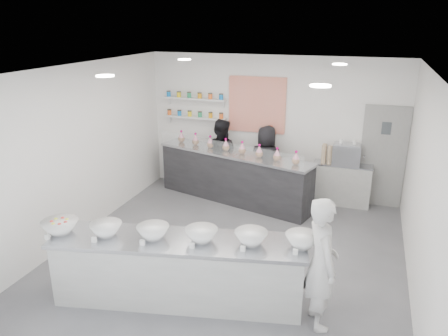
# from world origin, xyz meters

# --- Properties ---
(floor) EXTENTS (6.00, 6.00, 0.00)m
(floor) POSITION_xyz_m (0.00, 0.00, 0.00)
(floor) COLOR #515156
(floor) RESTS_ON ground
(ceiling) EXTENTS (6.00, 6.00, 0.00)m
(ceiling) POSITION_xyz_m (0.00, 0.00, 3.00)
(ceiling) COLOR white
(ceiling) RESTS_ON floor
(back_wall) EXTENTS (5.50, 0.00, 5.50)m
(back_wall) POSITION_xyz_m (0.00, 3.00, 1.50)
(back_wall) COLOR white
(back_wall) RESTS_ON floor
(left_wall) EXTENTS (0.00, 6.00, 6.00)m
(left_wall) POSITION_xyz_m (-2.75, 0.00, 1.50)
(left_wall) COLOR white
(left_wall) RESTS_ON floor
(right_wall) EXTENTS (0.00, 6.00, 6.00)m
(right_wall) POSITION_xyz_m (2.75, 0.00, 1.50)
(right_wall) COLOR white
(right_wall) RESTS_ON floor
(back_door) EXTENTS (0.88, 0.04, 2.10)m
(back_door) POSITION_xyz_m (2.30, 2.97, 1.05)
(back_door) COLOR gray
(back_door) RESTS_ON floor
(pattern_panel) EXTENTS (1.25, 0.03, 1.20)m
(pattern_panel) POSITION_xyz_m (-0.35, 2.98, 1.95)
(pattern_panel) COLOR red
(pattern_panel) RESTS_ON back_wall
(jar_shelf_lower) EXTENTS (1.45, 0.22, 0.04)m
(jar_shelf_lower) POSITION_xyz_m (-1.75, 2.90, 1.60)
(jar_shelf_lower) COLOR silver
(jar_shelf_lower) RESTS_ON back_wall
(jar_shelf_upper) EXTENTS (1.45, 0.22, 0.04)m
(jar_shelf_upper) POSITION_xyz_m (-1.75, 2.90, 2.02)
(jar_shelf_upper) COLOR silver
(jar_shelf_upper) RESTS_ON back_wall
(preserve_jars) EXTENTS (1.45, 0.10, 0.56)m
(preserve_jars) POSITION_xyz_m (-1.75, 2.88, 1.88)
(preserve_jars) COLOR orange
(preserve_jars) RESTS_ON jar_shelf_lower
(downlight_0) EXTENTS (0.24, 0.24, 0.02)m
(downlight_0) POSITION_xyz_m (-1.40, -1.00, 2.98)
(downlight_0) COLOR white
(downlight_0) RESTS_ON ceiling
(downlight_1) EXTENTS (0.24, 0.24, 0.02)m
(downlight_1) POSITION_xyz_m (1.40, -1.00, 2.98)
(downlight_1) COLOR white
(downlight_1) RESTS_ON ceiling
(downlight_2) EXTENTS (0.24, 0.24, 0.02)m
(downlight_2) POSITION_xyz_m (-1.40, 1.60, 2.98)
(downlight_2) COLOR white
(downlight_2) RESTS_ON ceiling
(downlight_3) EXTENTS (0.24, 0.24, 0.02)m
(downlight_3) POSITION_xyz_m (1.40, 1.60, 2.98)
(downlight_3) COLOR white
(downlight_3) RESTS_ON ceiling
(prep_counter) EXTENTS (3.49, 1.45, 0.93)m
(prep_counter) POSITION_xyz_m (-0.28, -1.34, 0.46)
(prep_counter) COLOR #9A9B96
(prep_counter) RESTS_ON floor
(back_bar) EXTENTS (3.51, 1.54, 1.07)m
(back_bar) POSITION_xyz_m (-0.62, 2.23, 0.54)
(back_bar) COLOR black
(back_bar) RESTS_ON floor
(sneeze_guard) EXTENTS (3.29, 0.93, 0.29)m
(sneeze_guard) POSITION_xyz_m (-0.71, 1.94, 1.22)
(sneeze_guard) COLOR white
(sneeze_guard) RESTS_ON back_bar
(espresso_ledge) EXTENTS (1.19, 0.38, 0.88)m
(espresso_ledge) POSITION_xyz_m (1.55, 2.78, 0.44)
(espresso_ledge) COLOR #9A9B96
(espresso_ledge) RESTS_ON floor
(espresso_machine) EXTENTS (0.55, 0.38, 0.42)m
(espresso_machine) POSITION_xyz_m (1.60, 2.78, 1.09)
(espresso_machine) COLOR #93969E
(espresso_machine) RESTS_ON espresso_ledge
(cup_stacks) EXTENTS (0.24, 0.24, 0.38)m
(cup_stacks) POSITION_xyz_m (1.21, 2.78, 1.07)
(cup_stacks) COLOR tan
(cup_stacks) RESTS_ON espresso_ledge
(prep_bowls) EXTENTS (3.71, 1.27, 0.17)m
(prep_bowls) POSITION_xyz_m (-0.28, -1.34, 1.01)
(prep_bowls) COLOR white
(prep_bowls) RESTS_ON prep_counter
(label_cards) EXTENTS (3.31, 0.04, 0.07)m
(label_cards) POSITION_xyz_m (-0.39, -1.86, 0.96)
(label_cards) COLOR white
(label_cards) RESTS_ON prep_counter
(cookie_bags) EXTENTS (2.88, 0.94, 0.27)m
(cookie_bags) POSITION_xyz_m (-0.62, 2.23, 1.21)
(cookie_bags) COLOR pink
(cookie_bags) RESTS_ON back_bar
(woman_prep) EXTENTS (0.63, 0.74, 1.72)m
(woman_prep) POSITION_xyz_m (1.59, -1.21, 0.86)
(woman_prep) COLOR silver
(woman_prep) RESTS_ON floor
(staff_left) EXTENTS (0.90, 0.74, 1.67)m
(staff_left) POSITION_xyz_m (-1.04, 2.60, 0.84)
(staff_left) COLOR black
(staff_left) RESTS_ON floor
(staff_right) EXTENTS (0.81, 0.56, 1.60)m
(staff_right) POSITION_xyz_m (-0.02, 2.60, 0.80)
(staff_right) COLOR black
(staff_right) RESTS_ON floor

